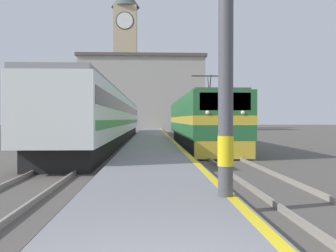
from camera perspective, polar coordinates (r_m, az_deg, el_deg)
The scene contains 8 objects.
ground_plane at distance 33.75m, azimuth -2.33°, elevation -2.22°, with size 200.00×200.00×0.00m, color #514C47.
platform at distance 28.75m, azimuth -2.29°, elevation -2.42°, with size 3.24×140.00×0.36m.
rail_track_near at distance 28.95m, azimuth 4.12°, elevation -2.70°, with size 2.84×140.00×0.16m.
rail_track_far at distance 28.95m, azimuth -9.02°, elevation -2.71°, with size 2.83×140.00×0.16m.
locomotive_train at distance 27.32m, azimuth 4.51°, elevation 0.70°, with size 2.92×19.46×4.39m.
passenger_train at distance 33.42m, azimuth -8.14°, elevation 1.17°, with size 2.92×41.30×3.70m.
clock_tower at distance 78.92m, azimuth -6.18°, elevation 10.41°, with size 5.54×5.54×27.82m.
station_building at distance 68.47m, azimuth -3.76°, elevation 4.70°, with size 21.28×10.33×12.60m.
Camera 1 is at (-0.11, -3.70, 1.89)m, focal length 42.00 mm.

